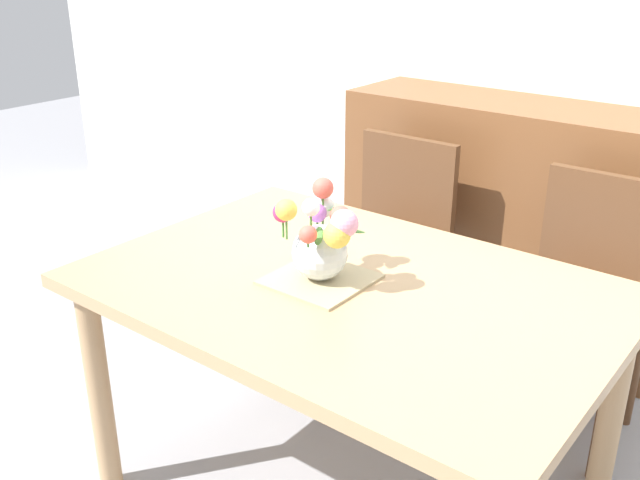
{
  "coord_description": "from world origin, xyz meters",
  "views": [
    {
      "loc": [
        1.02,
        -1.43,
        1.61
      ],
      "look_at": [
        -0.07,
        -0.04,
        0.87
      ],
      "focal_mm": 40.3,
      "sensor_mm": 36.0,
      "label": 1
    }
  ],
  "objects_px": {
    "chair_right": "(586,290)",
    "dining_table": "(349,313)",
    "chair_left": "(391,235)",
    "dresser": "(506,219)",
    "flower_vase": "(321,239)"
  },
  "relations": [
    {
      "from": "dresser",
      "to": "flower_vase",
      "type": "distance_m",
      "value": 1.42
    },
    {
      "from": "chair_right",
      "to": "flower_vase",
      "type": "bearing_deg",
      "value": 62.52
    },
    {
      "from": "dresser",
      "to": "flower_vase",
      "type": "height_order",
      "value": "flower_vase"
    },
    {
      "from": "dresser",
      "to": "dining_table",
      "type": "bearing_deg",
      "value": -84.48
    },
    {
      "from": "chair_left",
      "to": "flower_vase",
      "type": "relative_size",
      "value": 3.4
    },
    {
      "from": "chair_left",
      "to": "chair_right",
      "type": "height_order",
      "value": "same"
    },
    {
      "from": "chair_right",
      "to": "chair_left",
      "type": "bearing_deg",
      "value": 0.0
    },
    {
      "from": "chair_left",
      "to": "flower_vase",
      "type": "distance_m",
      "value": 1.0
    },
    {
      "from": "chair_right",
      "to": "dining_table",
      "type": "bearing_deg",
      "value": 64.83
    },
    {
      "from": "dresser",
      "to": "flower_vase",
      "type": "relative_size",
      "value": 5.31
    },
    {
      "from": "dining_table",
      "to": "dresser",
      "type": "xyz_separation_m",
      "value": [
        -0.13,
        1.33,
        -0.15
      ]
    },
    {
      "from": "chair_left",
      "to": "dresser",
      "type": "bearing_deg",
      "value": -117.54
    },
    {
      "from": "dining_table",
      "to": "flower_vase",
      "type": "xyz_separation_m",
      "value": [
        -0.06,
        -0.04,
        0.22
      ]
    },
    {
      "from": "dining_table",
      "to": "chair_right",
      "type": "distance_m",
      "value": 0.93
    },
    {
      "from": "dining_table",
      "to": "chair_right",
      "type": "relative_size",
      "value": 1.58
    }
  ]
}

